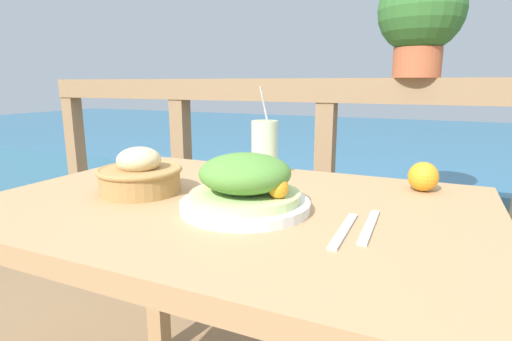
% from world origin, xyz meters
% --- Properties ---
extents(patio_table, '(1.08, 0.73, 0.74)m').
position_xyz_m(patio_table, '(0.00, 0.00, 0.63)').
color(patio_table, tan).
rests_on(patio_table, ground_plane).
extents(railing_fence, '(2.80, 0.08, 1.01)m').
position_xyz_m(railing_fence, '(0.00, 0.78, 0.70)').
color(railing_fence, '#937551').
rests_on(railing_fence, ground_plane).
extents(sea_backdrop, '(12.00, 4.00, 0.49)m').
position_xyz_m(sea_backdrop, '(0.00, 3.28, 0.25)').
color(sea_backdrop, teal).
rests_on(sea_backdrop, ground_plane).
extents(salad_plate, '(0.26, 0.26, 0.12)m').
position_xyz_m(salad_plate, '(0.05, -0.05, 0.79)').
color(salad_plate, silver).
rests_on(salad_plate, patio_table).
extents(drink_glass, '(0.07, 0.09, 0.24)m').
position_xyz_m(drink_glass, '(-0.04, 0.26, 0.82)').
color(drink_glass, beige).
rests_on(drink_glass, patio_table).
extents(bread_basket, '(0.20, 0.20, 0.11)m').
position_xyz_m(bread_basket, '(-0.23, -0.03, 0.79)').
color(bread_basket, '#AD7F47').
rests_on(bread_basket, patio_table).
extents(potted_plant, '(0.29, 0.29, 0.37)m').
position_xyz_m(potted_plant, '(0.31, 0.78, 1.22)').
color(potted_plant, '#B75B38').
rests_on(potted_plant, railing_fence).
extents(fork, '(0.02, 0.18, 0.00)m').
position_xyz_m(fork, '(0.26, -0.08, 0.75)').
color(fork, silver).
rests_on(fork, patio_table).
extents(knife, '(0.02, 0.18, 0.00)m').
position_xyz_m(knife, '(0.30, -0.05, 0.75)').
color(knife, silver).
rests_on(knife, patio_table).
extents(orange_near_basket, '(0.07, 0.07, 0.07)m').
position_xyz_m(orange_near_basket, '(0.38, 0.26, 0.78)').
color(orange_near_basket, orange).
rests_on(orange_near_basket, patio_table).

